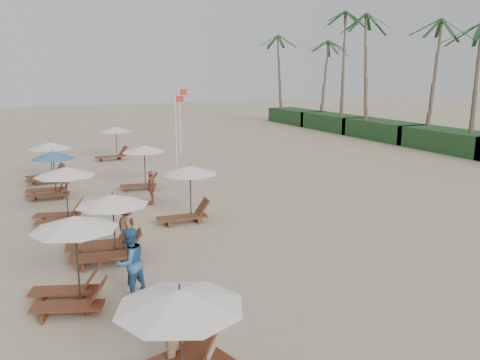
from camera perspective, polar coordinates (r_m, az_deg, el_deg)
name	(u,v)px	position (r m, az deg, el deg)	size (l,w,h in m)	color
ground	(297,265)	(15.55, 6.63, -9.77)	(160.00, 160.00, 0.00)	tan
shrub_hedge	(451,141)	(40.17, 23.30, 4.21)	(3.20, 53.00, 1.60)	#193D1C
palm_row	(452,15)	(40.60, 23.38, 17.21)	(7.00, 52.00, 12.30)	brown
lounger_station_0	(165,352)	(9.25, -8.66, -19.17)	(2.86, 2.64, 2.17)	brown
lounger_station_1	(70,259)	(13.19, -19.17, -8.67)	(2.42, 2.17, 2.37)	brown
lounger_station_2	(105,228)	(16.24, -15.36, -5.41)	(2.76, 2.30, 2.08)	brown
lounger_station_3	(61,193)	(20.36, -20.02, -1.43)	(2.56, 2.35, 2.26)	brown
lounger_station_4	(49,175)	(25.00, -21.25, 0.55)	(2.52, 2.13, 2.18)	brown
lounger_station_5	(47,161)	(28.59, -21.51, 2.08)	(2.59, 2.32, 2.15)	brown
inland_station_0	(187,188)	(19.51, -6.21, -0.91)	(2.69, 2.24, 2.22)	brown
inland_station_1	(142,161)	(25.37, -11.32, 2.21)	(2.60, 2.24, 2.22)	brown
inland_station_2	(113,140)	(34.36, -14.49, 4.52)	(2.74, 2.24, 2.22)	brown
beachgoer_near	(177,327)	(10.23, -7.38, -16.57)	(0.67, 0.44, 1.83)	#A48459
beachgoer_mid_a	(130,262)	(13.44, -12.69, -9.31)	(0.92, 0.72, 1.89)	#2F5E8D
beachgoer_mid_b	(127,227)	(16.76, -12.96, -5.31)	(1.08, 0.62, 1.67)	olive
beachgoer_far_a	(151,187)	(22.45, -10.28, -0.85)	(0.90, 0.38, 1.54)	#B65149
flag_pole_near	(176,124)	(32.20, -7.39, 6.41)	(0.59, 0.08, 4.55)	silver
flag_pole_far	(180,118)	(35.00, -6.95, 7.17)	(0.59, 0.08, 4.87)	silver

